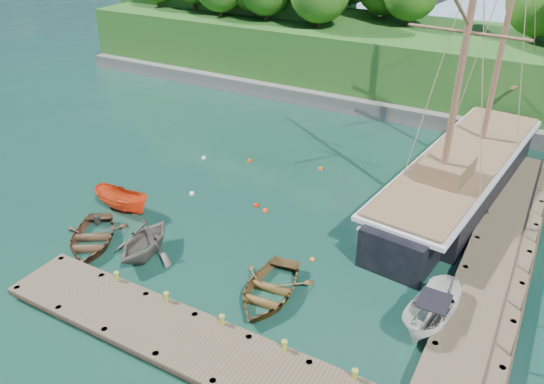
% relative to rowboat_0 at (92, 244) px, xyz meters
% --- Properties ---
extents(ground, '(160.00, 160.00, 0.00)m').
position_rel_rowboat_0_xyz_m(ground, '(8.00, 2.93, 0.00)').
color(ground, '#113228').
rests_on(ground, ground).
extents(dock_near, '(20.00, 3.20, 1.10)m').
position_rel_rowboat_0_xyz_m(dock_near, '(10.00, -3.57, 0.43)').
color(dock_near, '#4E402E').
rests_on(dock_near, ground).
extents(dock_east, '(3.20, 24.00, 1.10)m').
position_rel_rowboat_0_xyz_m(dock_east, '(19.50, 9.93, 0.43)').
color(dock_east, '#4E402E').
rests_on(dock_east, ground).
extents(bollard_0, '(0.26, 0.26, 0.45)m').
position_rel_rowboat_0_xyz_m(bollard_0, '(4.00, -2.17, 0.00)').
color(bollard_0, olive).
rests_on(bollard_0, ground).
extents(bollard_1, '(0.26, 0.26, 0.45)m').
position_rel_rowboat_0_xyz_m(bollard_1, '(7.00, -2.17, 0.00)').
color(bollard_1, olive).
rests_on(bollard_1, ground).
extents(bollard_2, '(0.26, 0.26, 0.45)m').
position_rel_rowboat_0_xyz_m(bollard_2, '(10.00, -2.17, 0.00)').
color(bollard_2, olive).
rests_on(bollard_2, ground).
extents(bollard_3, '(0.26, 0.26, 0.45)m').
position_rel_rowboat_0_xyz_m(bollard_3, '(13.00, -2.17, 0.00)').
color(bollard_3, olive).
rests_on(bollard_3, ground).
extents(rowboat_0, '(5.51, 5.88, 0.99)m').
position_rel_rowboat_0_xyz_m(rowboat_0, '(0.00, 0.00, 0.00)').
color(rowboat_0, '#513623').
rests_on(rowboat_0, ground).
extents(rowboat_1, '(3.99, 4.47, 2.13)m').
position_rel_rowboat_0_xyz_m(rowboat_1, '(3.22, 0.66, 0.00)').
color(rowboat_1, '#615A50').
rests_on(rowboat_1, ground).
extents(rowboat_2, '(4.09, 5.29, 1.01)m').
position_rel_rowboat_0_xyz_m(rowboat_2, '(10.48, 0.96, 0.00)').
color(rowboat_2, brown).
rests_on(rowboat_2, ground).
extents(motorboat_orange, '(3.98, 1.55, 1.53)m').
position_rel_rowboat_0_xyz_m(motorboat_orange, '(-1.02, 3.51, 0.00)').
color(motorboat_orange, '#EC4617').
rests_on(motorboat_orange, ground).
extents(cabin_boat_white, '(2.34, 4.71, 1.74)m').
position_rel_rowboat_0_xyz_m(cabin_boat_white, '(17.64, 2.70, 0.00)').
color(cabin_boat_white, silver).
rests_on(cabin_boat_white, ground).
extents(schooner, '(7.06, 26.90, 19.62)m').
position_rel_rowboat_0_xyz_m(schooner, '(16.03, 15.22, 1.09)').
color(schooner, black).
rests_on(schooner, ground).
extents(mooring_buoy_0, '(0.35, 0.35, 0.35)m').
position_rel_rowboat_0_xyz_m(mooring_buoy_0, '(1.41, 7.08, 0.00)').
color(mooring_buoy_0, silver).
rests_on(mooring_buoy_0, ground).
extents(mooring_buoy_1, '(0.34, 0.34, 0.34)m').
position_rel_rowboat_0_xyz_m(mooring_buoy_1, '(5.70, 7.82, 0.00)').
color(mooring_buoy_1, red).
rests_on(mooring_buoy_1, ground).
extents(mooring_buoy_2, '(0.35, 0.35, 0.35)m').
position_rel_rowboat_0_xyz_m(mooring_buoy_2, '(6.51, 7.55, 0.00)').
color(mooring_buoy_2, '#F53412').
rests_on(mooring_buoy_2, ground).
extents(mooring_buoy_3, '(0.33, 0.33, 0.33)m').
position_rel_rowboat_0_xyz_m(mooring_buoy_3, '(12.16, 8.46, 0.00)').
color(mooring_buoy_3, silver).
rests_on(mooring_buoy_3, ground).
extents(mooring_buoy_4, '(0.34, 0.34, 0.34)m').
position_rel_rowboat_0_xyz_m(mooring_buoy_4, '(2.09, 12.93, 0.00)').
color(mooring_buoy_4, '#F24008').
rests_on(mooring_buoy_4, ground).
extents(mooring_buoy_5, '(0.33, 0.33, 0.33)m').
position_rel_rowboat_0_xyz_m(mooring_buoy_5, '(7.04, 14.29, 0.00)').
color(mooring_buoy_5, '#F65906').
rests_on(mooring_buoy_5, ground).
extents(mooring_buoy_6, '(0.35, 0.35, 0.35)m').
position_rel_rowboat_0_xyz_m(mooring_buoy_6, '(-1.01, 11.71, 0.00)').
color(mooring_buoy_6, silver).
rests_on(mooring_buoy_6, ground).
extents(mooring_buoy_7, '(0.28, 0.28, 0.28)m').
position_rel_rowboat_0_xyz_m(mooring_buoy_7, '(11.07, 4.54, 0.00)').
color(mooring_buoy_7, orange).
rests_on(mooring_buoy_7, ground).
extents(headland, '(51.00, 19.31, 12.90)m').
position_rel_rowboat_0_xyz_m(headland, '(-4.88, 34.29, 5.54)').
color(headland, '#474744').
rests_on(headland, ground).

